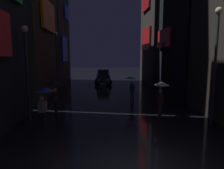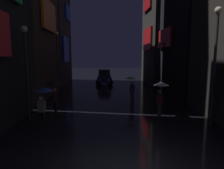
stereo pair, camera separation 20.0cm
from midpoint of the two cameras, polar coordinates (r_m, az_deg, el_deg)
building_left_far at (r=29.41m, az=-17.06°, el=21.23°), size 4.25×8.55×21.09m
building_right_far at (r=28.91m, az=14.46°, el=16.47°), size 4.25×7.54×16.04m
pedestrian_near_crossing_clear at (r=12.46m, az=14.20°, el=-1.40°), size 0.90×0.90×2.12m
pedestrian_far_right_blue at (r=10.65m, az=-18.53°, el=-3.15°), size 0.90×0.90×2.12m
pedestrian_midstreet_centre_green at (r=15.79m, az=5.90°, el=0.75°), size 0.90×0.90×2.12m
pedestrian_foreground_left_black at (r=13.18m, az=-15.80°, el=-0.96°), size 0.90×0.90×2.12m
car_distant at (r=26.87m, az=-1.99°, el=2.19°), size 2.30×4.17×1.92m
streetlamp_left_far at (r=19.96m, az=-15.03°, el=7.85°), size 0.36×0.36×5.96m
streetlamp_left_near at (r=12.13m, az=-22.91°, el=5.91°), size 0.36×0.36×5.32m
streetlamp_right_near at (r=11.59m, az=27.86°, el=7.63°), size 0.36×0.36×6.10m
streetlamp_right_far at (r=20.82m, az=13.52°, el=6.58°), size 0.36×0.36×5.08m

